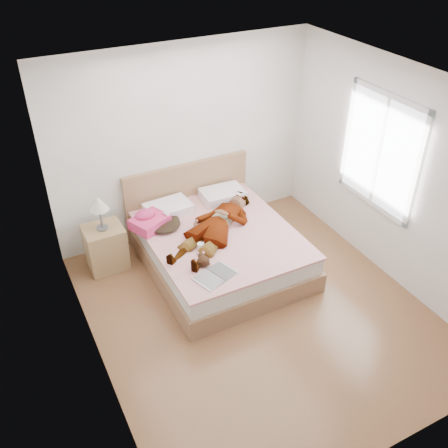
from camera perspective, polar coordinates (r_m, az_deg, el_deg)
name	(u,v)px	position (r m, az deg, el deg)	size (l,w,h in m)	color
ground	(257,310)	(5.87, 3.85, -9.84)	(4.00, 4.00, 0.00)	#532C1A
woman	(216,222)	(6.17, -0.91, 0.19)	(0.64, 1.72, 0.24)	white
hair	(160,221)	(6.38, -7.30, 0.34)	(0.48, 0.59, 0.09)	black
phone	(166,214)	(6.29, -6.62, 1.16)	(0.04, 0.08, 0.01)	silver
room_shell	(380,152)	(6.17, 17.43, 7.86)	(4.00, 4.00, 4.00)	white
bed	(217,244)	(6.39, -0.76, -2.33)	(1.80, 2.08, 1.00)	brown
towel	(149,221)	(6.32, -8.60, 0.39)	(0.54, 0.50, 0.23)	#F8439D
magazine	(216,276)	(5.52, -0.97, -5.93)	(0.52, 0.42, 0.03)	white
coffee_mug	(201,247)	(5.88, -2.66, -2.61)	(0.13, 0.10, 0.09)	white
plush_toy	(203,260)	(5.66, -2.37, -4.12)	(0.15, 0.21, 0.11)	black
nightstand	(105,244)	(6.45, -13.43, -2.27)	(0.48, 0.43, 1.03)	olive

